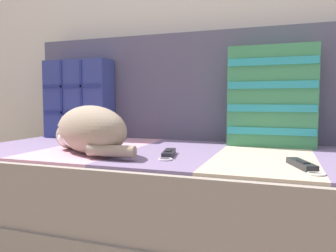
{
  "coord_description": "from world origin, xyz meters",
  "views": [
    {
      "loc": [
        0.23,
        -1.16,
        0.6
      ],
      "look_at": [
        -0.19,
        0.03,
        0.5
      ],
      "focal_mm": 35.0,
      "sensor_mm": 36.0,
      "label": 1
    }
  ],
  "objects_px": {
    "throw_pillow_quilted": "(79,99)",
    "game_remote_far": "(302,165)",
    "throw_pillow_striped": "(272,97)",
    "game_remote_near": "(169,153)",
    "couch": "(219,202)",
    "sleeping_cat": "(88,131)"
  },
  "relations": [
    {
      "from": "couch",
      "to": "game_remote_near",
      "type": "height_order",
      "value": "game_remote_near"
    },
    {
      "from": "sleeping_cat",
      "to": "game_remote_far",
      "type": "bearing_deg",
      "value": -1.69
    },
    {
      "from": "throw_pillow_quilted",
      "to": "game_remote_near",
      "type": "xyz_separation_m",
      "value": [
        0.65,
        -0.4,
        -0.2
      ]
    },
    {
      "from": "throw_pillow_striped",
      "to": "game_remote_near",
      "type": "bearing_deg",
      "value": -130.22
    },
    {
      "from": "throw_pillow_striped",
      "to": "game_remote_far",
      "type": "relative_size",
      "value": 2.15
    },
    {
      "from": "couch",
      "to": "game_remote_near",
      "type": "bearing_deg",
      "value": -132.21
    },
    {
      "from": "couch",
      "to": "throw_pillow_striped",
      "type": "height_order",
      "value": "throw_pillow_striped"
    },
    {
      "from": "game_remote_near",
      "to": "couch",
      "type": "bearing_deg",
      "value": 47.79
    },
    {
      "from": "throw_pillow_striped",
      "to": "game_remote_far",
      "type": "bearing_deg",
      "value": -77.2
    },
    {
      "from": "throw_pillow_quilted",
      "to": "game_remote_near",
      "type": "bearing_deg",
      "value": -31.58
    },
    {
      "from": "game_remote_near",
      "to": "throw_pillow_striped",
      "type": "bearing_deg",
      "value": 49.78
    },
    {
      "from": "couch",
      "to": "throw_pillow_striped",
      "type": "distance_m",
      "value": 0.51
    },
    {
      "from": "couch",
      "to": "game_remote_near",
      "type": "relative_size",
      "value": 11.54
    },
    {
      "from": "throw_pillow_quilted",
      "to": "game_remote_far",
      "type": "bearing_deg",
      "value": -23.2
    },
    {
      "from": "couch",
      "to": "sleeping_cat",
      "type": "relative_size",
      "value": 5.13
    },
    {
      "from": "throw_pillow_striped",
      "to": "sleeping_cat",
      "type": "xyz_separation_m",
      "value": [
        -0.64,
        -0.44,
        -0.13
      ]
    },
    {
      "from": "throw_pillow_striped",
      "to": "game_remote_near",
      "type": "distance_m",
      "value": 0.56
    },
    {
      "from": "game_remote_near",
      "to": "game_remote_far",
      "type": "bearing_deg",
      "value": -8.88
    },
    {
      "from": "couch",
      "to": "throw_pillow_striped",
      "type": "xyz_separation_m",
      "value": [
        0.18,
        0.23,
        0.42
      ]
    },
    {
      "from": "throw_pillow_quilted",
      "to": "sleeping_cat",
      "type": "xyz_separation_m",
      "value": [
        0.34,
        -0.44,
        -0.12
      ]
    },
    {
      "from": "throw_pillow_striped",
      "to": "game_remote_far",
      "type": "xyz_separation_m",
      "value": [
        0.11,
        -0.47,
        -0.21
      ]
    },
    {
      "from": "throw_pillow_striped",
      "to": "game_remote_near",
      "type": "height_order",
      "value": "throw_pillow_striped"
    }
  ]
}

